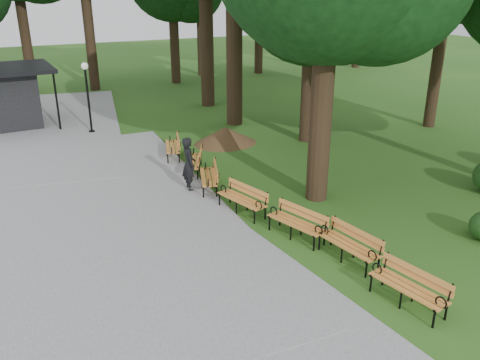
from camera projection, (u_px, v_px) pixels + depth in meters
name	position (u px, v px, depth m)	size (l,w,h in m)	color
ground	(252.00, 226.00, 14.77)	(100.00, 100.00, 0.00)	#265618
path	(94.00, 211.00, 15.65)	(12.00, 38.00, 0.06)	gray
person	(189.00, 164.00, 16.98)	(0.68, 0.45, 1.87)	black
lamp_post	(86.00, 83.00, 22.97)	(0.32, 0.32, 3.29)	black
dirt_mound	(225.00, 135.00, 22.13)	(2.37, 2.37, 0.74)	#47301C
bench_0	(408.00, 288.00, 11.00)	(1.90, 0.64, 0.88)	orange
bench_1	(348.00, 245.00, 12.78)	(1.90, 0.64, 0.88)	orange
bench_2	(296.00, 223.00, 13.94)	(1.90, 0.64, 0.88)	orange
bench_3	(242.00, 200.00, 15.45)	(1.90, 0.64, 0.88)	orange
bench_4	(208.00, 177.00, 17.24)	(1.90, 0.64, 0.88)	orange
bench_5	(193.00, 161.00, 18.75)	(1.90, 0.64, 0.88)	orange
bench_6	(172.00, 147.00, 20.38)	(1.90, 0.64, 0.88)	orange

